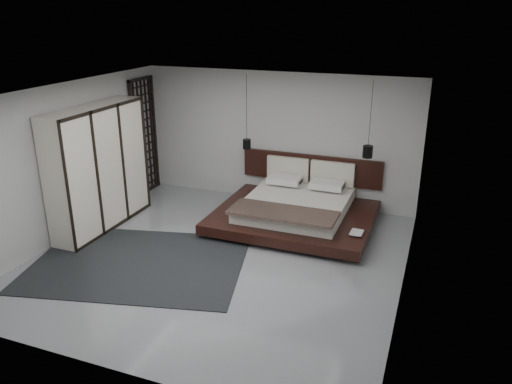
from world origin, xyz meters
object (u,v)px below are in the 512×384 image
at_px(pendant_left, 247,144).
at_px(pendant_right, 368,151).
at_px(bed, 296,209).
at_px(lattice_screen, 145,136).
at_px(rug, 139,263).
at_px(wardrobe, 98,168).

bearing_deg(pendant_left, pendant_right, 0.00).
distance_m(pendant_left, pendant_right, 2.47).
relative_size(bed, pendant_left, 1.97).
distance_m(lattice_screen, pendant_right, 4.97).
distance_m(pendant_left, rug, 3.42).
height_order(lattice_screen, pendant_left, pendant_left).
xyz_separation_m(pendant_left, pendant_right, (2.47, 0.00, 0.08)).
height_order(pendant_right, wardrobe, pendant_right).
distance_m(lattice_screen, pendant_left, 2.50).
bearing_deg(lattice_screen, pendant_left, -1.28).
xyz_separation_m(pendant_left, rug, (-0.75, -3.04, -1.38)).
bearing_deg(lattice_screen, pendant_right, -0.64).
xyz_separation_m(lattice_screen, bed, (3.73, -0.55, -1.00)).
relative_size(bed, rug, 0.87).
bearing_deg(wardrobe, pendant_right, 22.38).
height_order(bed, pendant_right, pendant_right).
xyz_separation_m(pendant_right, rug, (-3.22, -3.04, -1.45)).
relative_size(bed, pendant_right, 2.06).
bearing_deg(wardrobe, rug, -36.37).
bearing_deg(bed, wardrobe, -157.42).
height_order(lattice_screen, pendant_right, pendant_right).
bearing_deg(rug, bed, 52.16).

